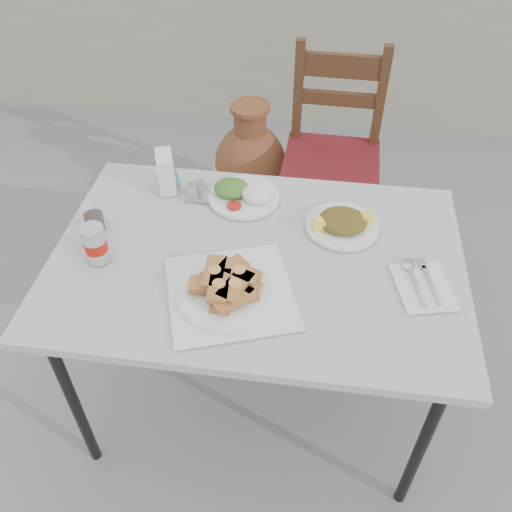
# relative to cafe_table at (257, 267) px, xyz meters

# --- Properties ---
(ground) EXTENTS (80.00, 80.00, 0.00)m
(ground) POSITION_rel_cafe_table_xyz_m (-0.07, -0.05, -0.77)
(ground) COLOR #5F5E61
(ground) RESTS_ON ground
(cafe_table) EXTENTS (1.36, 0.92, 0.82)m
(cafe_table) POSITION_rel_cafe_table_xyz_m (0.00, 0.00, 0.00)
(cafe_table) COLOR black
(cafe_table) RESTS_ON ground
(pide_plate) EXTENTS (0.48, 0.48, 0.08)m
(pide_plate) POSITION_rel_cafe_table_xyz_m (-0.06, -0.18, 0.09)
(pide_plate) COLOR silver
(pide_plate) RESTS_ON cafe_table
(salad_rice_plate) EXTENTS (0.26, 0.26, 0.07)m
(salad_rice_plate) POSITION_rel_cafe_table_xyz_m (-0.09, 0.29, 0.08)
(salad_rice_plate) COLOR white
(salad_rice_plate) RESTS_ON cafe_table
(salad_chopped_plate) EXTENTS (0.26, 0.26, 0.05)m
(salad_chopped_plate) POSITION_rel_cafe_table_xyz_m (0.27, 0.18, 0.08)
(salad_chopped_plate) COLOR white
(salad_chopped_plate) RESTS_ON cafe_table
(soda_can) EXTENTS (0.08, 0.08, 0.13)m
(soda_can) POSITION_rel_cafe_table_xyz_m (-0.51, -0.09, 0.13)
(soda_can) COLOR silver
(soda_can) RESTS_ON cafe_table
(cola_glass) EXTENTS (0.07, 0.07, 0.10)m
(cola_glass) POSITION_rel_cafe_table_xyz_m (-0.57, 0.05, 0.10)
(cola_glass) COLOR white
(cola_glass) RESTS_ON cafe_table
(napkin_holder) EXTENTS (0.10, 0.13, 0.14)m
(napkin_holder) POSITION_rel_cafe_table_xyz_m (-0.39, 0.32, 0.13)
(napkin_holder) COLOR silver
(napkin_holder) RESTS_ON cafe_table
(condiment_caddy) EXTENTS (0.10, 0.08, 0.07)m
(condiment_caddy) POSITION_rel_cafe_table_xyz_m (-0.26, 0.28, 0.08)
(condiment_caddy) COLOR #B3B3BA
(condiment_caddy) RESTS_ON cafe_table
(cutlery_napkin) EXTENTS (0.21, 0.25, 0.02)m
(cutlery_napkin) POSITION_rel_cafe_table_xyz_m (0.53, -0.06, 0.06)
(cutlery_napkin) COLOR silver
(cutlery_napkin) RESTS_ON cafe_table
(chair) EXTENTS (0.48, 0.48, 1.06)m
(chair) POSITION_rel_cafe_table_xyz_m (0.23, 1.05, -0.22)
(chair) COLOR #3A210F
(chair) RESTS_ON ground
(terracotta_urn) EXTENTS (0.41, 0.41, 0.71)m
(terracotta_urn) POSITION_rel_cafe_table_xyz_m (-0.21, 1.21, -0.44)
(terracotta_urn) COLOR brown
(terracotta_urn) RESTS_ON ground
(back_wall) EXTENTS (6.00, 0.25, 1.20)m
(back_wall) POSITION_rel_cafe_table_xyz_m (-0.07, 2.45, -0.17)
(back_wall) COLOR #9F9885
(back_wall) RESTS_ON ground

